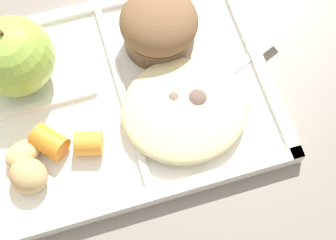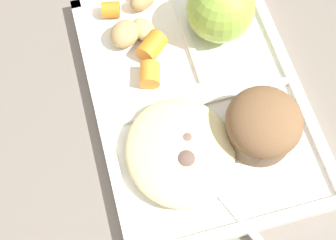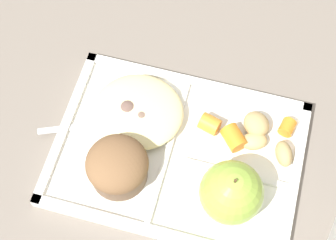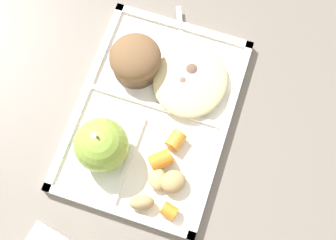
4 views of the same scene
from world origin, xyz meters
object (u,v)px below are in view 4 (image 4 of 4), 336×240
lunch_tray (153,115)px  bran_muffin (135,60)px  green_apple (101,145)px  plastic_fork (181,55)px

lunch_tray → bran_muffin: bearing=36.9°
green_apple → plastic_fork: size_ratio=0.56×
bran_muffin → lunch_tray: bearing=-143.1°
lunch_tray → green_apple: 0.11m
lunch_tray → plastic_fork: bearing=-6.2°
bran_muffin → plastic_fork: size_ratio=0.53×
plastic_fork → lunch_tray: bearing=173.8°
bran_muffin → plastic_fork: bran_muffin is taller
lunch_tray → green_apple: (-0.08, 0.05, 0.05)m
plastic_fork → green_apple: bearing=161.9°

